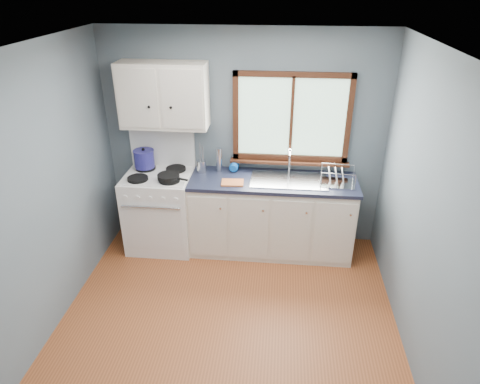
# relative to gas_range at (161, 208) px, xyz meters

# --- Properties ---
(floor) EXTENTS (3.20, 3.60, 0.02)m
(floor) POSITION_rel_gas_range_xyz_m (0.95, -1.47, -0.50)
(floor) COLOR #9B4F28
(floor) RESTS_ON ground
(ceiling) EXTENTS (3.20, 3.60, 0.02)m
(ceiling) POSITION_rel_gas_range_xyz_m (0.95, -1.47, 2.02)
(ceiling) COLOR white
(ceiling) RESTS_ON wall_back
(wall_back) EXTENTS (3.20, 0.02, 2.50)m
(wall_back) POSITION_rel_gas_range_xyz_m (0.95, 0.34, 0.76)
(wall_back) COLOR slate
(wall_back) RESTS_ON ground
(wall_left) EXTENTS (0.02, 3.60, 2.50)m
(wall_left) POSITION_rel_gas_range_xyz_m (-0.66, -1.47, 0.76)
(wall_left) COLOR slate
(wall_left) RESTS_ON ground
(wall_right) EXTENTS (0.02, 3.60, 2.50)m
(wall_right) POSITION_rel_gas_range_xyz_m (2.56, -1.47, 0.76)
(wall_right) COLOR slate
(wall_right) RESTS_ON ground
(gas_range) EXTENTS (0.76, 0.69, 1.36)m
(gas_range) POSITION_rel_gas_range_xyz_m (0.00, 0.00, 0.00)
(gas_range) COLOR white
(gas_range) RESTS_ON floor
(base_cabinets) EXTENTS (1.85, 0.60, 0.88)m
(base_cabinets) POSITION_rel_gas_range_xyz_m (1.31, 0.02, -0.08)
(base_cabinets) COLOR silver
(base_cabinets) RESTS_ON floor
(countertop) EXTENTS (1.89, 0.64, 0.04)m
(countertop) POSITION_rel_gas_range_xyz_m (1.31, 0.02, 0.41)
(countertop) COLOR black
(countertop) RESTS_ON base_cabinets
(sink) EXTENTS (0.84, 0.46, 0.44)m
(sink) POSITION_rel_gas_range_xyz_m (1.49, 0.02, 0.37)
(sink) COLOR silver
(sink) RESTS_ON countertop
(window) EXTENTS (1.36, 0.10, 1.03)m
(window) POSITION_rel_gas_range_xyz_m (1.48, 0.30, 0.98)
(window) COLOR #9EC6A8
(window) RESTS_ON wall_back
(upper_cabinets) EXTENTS (0.95, 0.35, 0.70)m
(upper_cabinets) POSITION_rel_gas_range_xyz_m (0.10, 0.15, 1.31)
(upper_cabinets) COLOR silver
(upper_cabinets) RESTS_ON wall_back
(skillet) EXTENTS (0.39, 0.30, 0.05)m
(skillet) POSITION_rel_gas_range_xyz_m (0.17, -0.15, 0.49)
(skillet) COLOR black
(skillet) RESTS_ON gas_range
(stockpot) EXTENTS (0.31, 0.31, 0.23)m
(stockpot) POSITION_rel_gas_range_xyz_m (-0.18, 0.13, 0.57)
(stockpot) COLOR navy
(stockpot) RESTS_ON gas_range
(utensil_crock) EXTENTS (0.14, 0.14, 0.36)m
(utensil_crock) POSITION_rel_gas_range_xyz_m (0.48, 0.15, 0.50)
(utensil_crock) COLOR silver
(utensil_crock) RESTS_ON countertop
(thermos) EXTENTS (0.08, 0.08, 0.28)m
(thermos) POSITION_rel_gas_range_xyz_m (0.68, 0.19, 0.57)
(thermos) COLOR silver
(thermos) RESTS_ON countertop
(soap_bottle) EXTENTS (0.11, 0.11, 0.27)m
(soap_bottle) POSITION_rel_gas_range_xyz_m (0.85, 0.15, 0.56)
(soap_bottle) COLOR #0D54B5
(soap_bottle) RESTS_ON countertop
(dish_towel) EXTENTS (0.25, 0.19, 0.02)m
(dish_towel) POSITION_rel_gas_range_xyz_m (0.87, -0.12, 0.44)
(dish_towel) COLOR #C36633
(dish_towel) RESTS_ON countertop
(dish_rack) EXTENTS (0.39, 0.31, 0.19)m
(dish_rack) POSITION_rel_gas_range_xyz_m (2.00, -0.02, 0.48)
(dish_rack) COLOR silver
(dish_rack) RESTS_ON countertop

